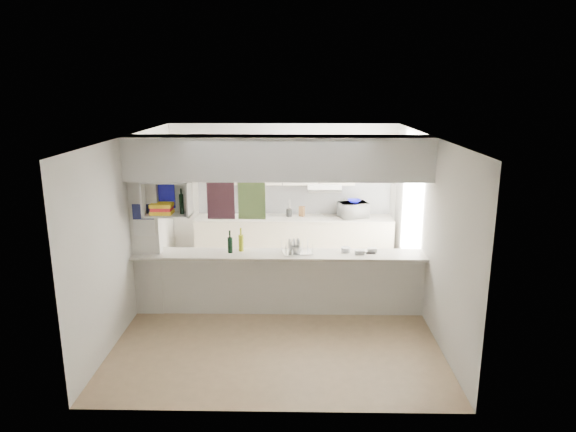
{
  "coord_description": "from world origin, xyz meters",
  "views": [
    {
      "loc": [
        0.26,
        -7.03,
        3.26
      ],
      "look_at": [
        0.12,
        0.5,
        1.35
      ],
      "focal_mm": 32.0,
      "sensor_mm": 36.0,
      "label": 1
    }
  ],
  "objects_px": {
    "microwave": "(353,210)",
    "bowl": "(354,201)",
    "wine_bottles": "(236,243)",
    "dish_rack": "(297,247)"
  },
  "relations": [
    {
      "from": "dish_rack",
      "to": "microwave",
      "type": "bearing_deg",
      "value": 51.38
    },
    {
      "from": "bowl",
      "to": "dish_rack",
      "type": "xyz_separation_m",
      "value": [
        -1.04,
        -2.04,
        -0.22
      ]
    },
    {
      "from": "bowl",
      "to": "wine_bottles",
      "type": "xyz_separation_m",
      "value": [
        -1.92,
        -2.02,
        -0.18
      ]
    },
    {
      "from": "dish_rack",
      "to": "wine_bottles",
      "type": "xyz_separation_m",
      "value": [
        -0.88,
        0.02,
        0.04
      ]
    },
    {
      "from": "bowl",
      "to": "dish_rack",
      "type": "height_order",
      "value": "bowl"
    },
    {
      "from": "wine_bottles",
      "to": "microwave",
      "type": "bearing_deg",
      "value": 46.93
    },
    {
      "from": "microwave",
      "to": "wine_bottles",
      "type": "distance_m",
      "value": 2.81
    },
    {
      "from": "microwave",
      "to": "bowl",
      "type": "xyz_separation_m",
      "value": [
        0.0,
        -0.03,
        0.17
      ]
    },
    {
      "from": "dish_rack",
      "to": "wine_bottles",
      "type": "distance_m",
      "value": 0.89
    },
    {
      "from": "bowl",
      "to": "wine_bottles",
      "type": "relative_size",
      "value": 0.69
    }
  ]
}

